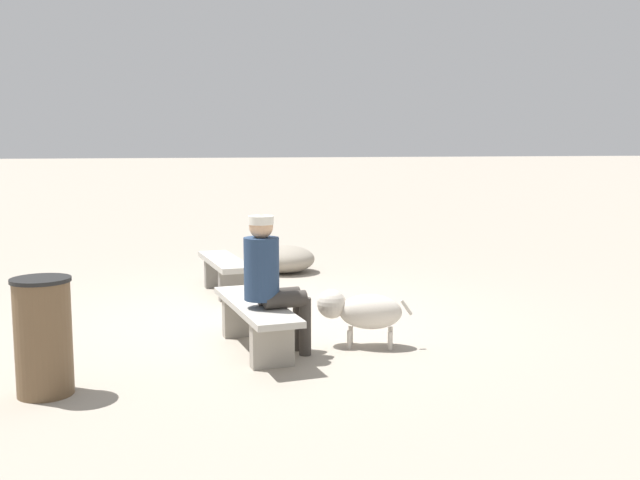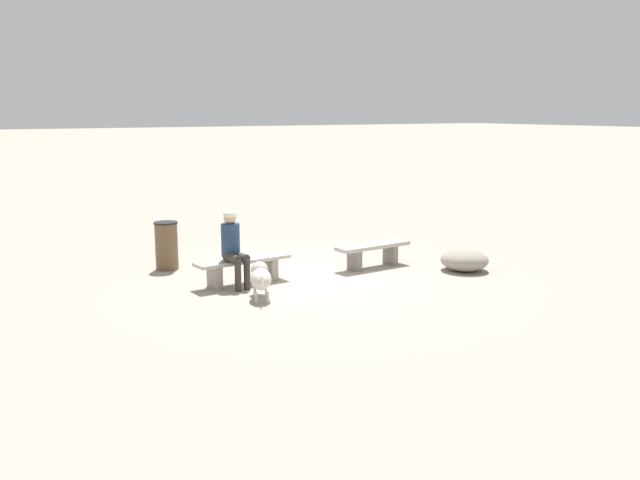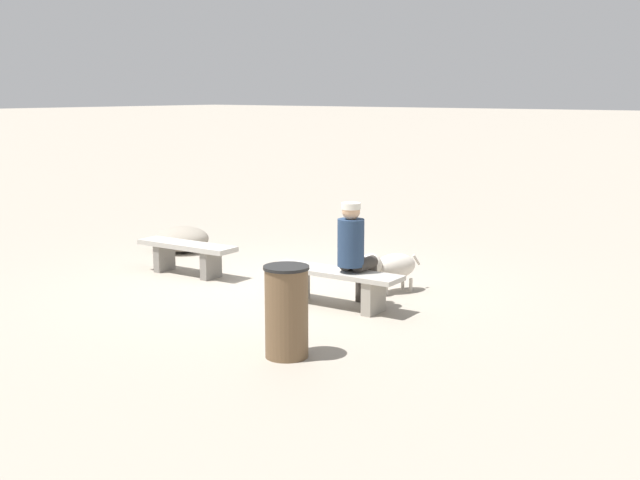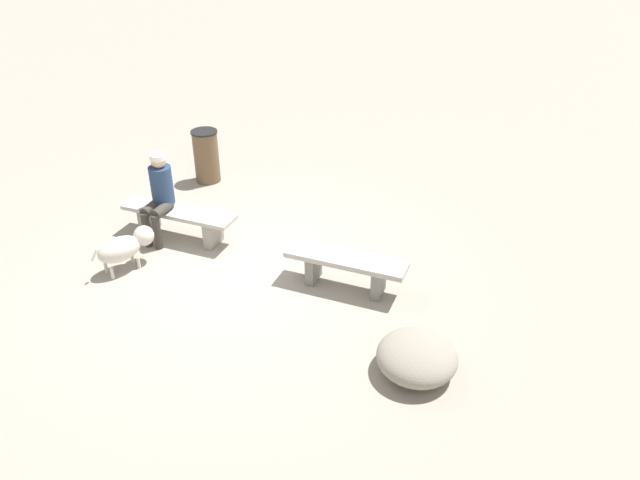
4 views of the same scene
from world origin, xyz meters
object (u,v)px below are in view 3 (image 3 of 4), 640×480
bench_left (187,252)px  bench_right (334,281)px  trash_bin (287,312)px  seated_person (354,247)px  dog (389,266)px  boulder (182,239)px

bench_left → bench_right: size_ratio=0.91×
bench_left → trash_bin: bearing=-32.9°
bench_right → trash_bin: trash_bin is taller
seated_person → dog: seated_person is taller
bench_left → bench_right: (2.67, -0.13, -0.01)m
bench_right → boulder: size_ratio=1.94×
dog → boulder: 4.15m
bench_left → seated_person: (2.90, -0.03, 0.41)m
boulder → seated_person: bearing=-15.3°
bench_left → seated_person: size_ratio=1.23×
seated_person → trash_bin: bearing=-79.6°
bench_right → seated_person: size_ratio=1.35×
dog → bench_right: bearing=14.3°
bench_right → seated_person: bearing=19.9°
seated_person → boulder: 4.39m
bench_right → trash_bin: (0.74, -1.79, 0.14)m
seated_person → dog: 0.97m
dog → bench_left: bearing=-50.1°
seated_person → boulder: seated_person is taller
boulder → trash_bin: bearing=-32.7°
seated_person → trash_bin: size_ratio=1.42×
bench_left → dog: dog is taller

